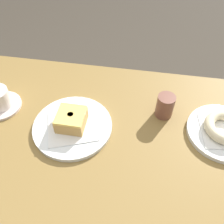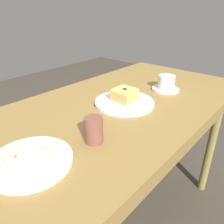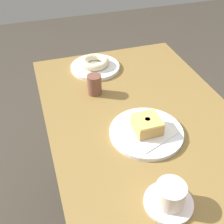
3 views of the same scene
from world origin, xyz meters
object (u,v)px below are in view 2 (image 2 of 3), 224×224
Objects in this scene: donut_sugar_ring at (29,153)px; coffee_cup at (166,84)px; plate_sugar_ring at (31,161)px; donut_glazed_square at (125,95)px; plate_glazed_square at (124,102)px; sugar_jar at (94,130)px.

donut_sugar_ring is 0.96× the size of coffee_cup.
plate_sugar_ring is 0.45m from donut_glazed_square.
plate_glazed_square is 1.88× the size of coffee_cup.
plate_glazed_square is at bearing 63.43° from donut_glazed_square.
donut_sugar_ring reaches higher than plate_glazed_square.
donut_sugar_ring is 0.69m from coffee_cup.
donut_sugar_ring is at bearing -173.53° from donut_glazed_square.
coffee_cup is 0.52m from sugar_jar.
coffee_cup is at bearing 0.35° from plate_sugar_ring.
coffee_cup is (0.25, -0.05, -0.01)m from donut_glazed_square.
donut_glazed_square is (0.44, 0.05, 0.03)m from plate_sugar_ring.
coffee_cup reaches higher than plate_sugar_ring.
plate_glazed_square is (0.44, 0.05, -0.02)m from donut_sugar_ring.
plate_glazed_square is at bearing 6.47° from donut_sugar_ring.
sugar_jar is at bearing -159.73° from plate_glazed_square.
plate_glazed_square is at bearing 169.62° from coffee_cup.
coffee_cup is 1.63× the size of sugar_jar.
donut_glazed_square is at bearing 20.27° from sugar_jar.
donut_sugar_ring is 0.51× the size of plate_glazed_square.
plate_sugar_ring is at bearing 0.00° from donut_sugar_ring.
donut_sugar_ring is 0.18m from sugar_jar.
donut_sugar_ring is at bearing -179.65° from coffee_cup.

